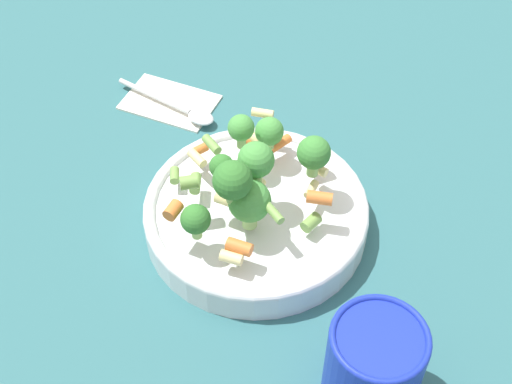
# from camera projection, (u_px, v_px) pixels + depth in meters

# --- Properties ---
(ground_plane) EXTENTS (3.00, 3.00, 0.00)m
(ground_plane) POSITION_uv_depth(u_px,v_px,m) (256.00, 226.00, 0.81)
(ground_plane) COLOR #2D6066
(bowl) EXTENTS (0.25, 0.25, 0.04)m
(bowl) POSITION_uv_depth(u_px,v_px,m) (256.00, 214.00, 0.79)
(bowl) COLOR silver
(bowl) RESTS_ON ground_plane
(pasta_salad) EXTENTS (0.20, 0.19, 0.09)m
(pasta_salad) POSITION_uv_depth(u_px,v_px,m) (251.00, 176.00, 0.74)
(pasta_salad) COLOR #8CB766
(pasta_salad) RESTS_ON bowl
(cup) EXTENTS (0.09, 0.09, 0.11)m
(cup) POSITION_uv_depth(u_px,v_px,m) (373.00, 366.00, 0.63)
(cup) COLOR #192DAD
(cup) RESTS_ON ground_plane
(napkin) EXTENTS (0.10, 0.13, 0.01)m
(napkin) POSITION_uv_depth(u_px,v_px,m) (170.00, 101.00, 0.95)
(napkin) COLOR white
(napkin) RESTS_ON ground_plane
(spoon) EXTENTS (0.07, 0.15, 0.01)m
(spoon) POSITION_uv_depth(u_px,v_px,m) (183.00, 109.00, 0.92)
(spoon) COLOR silver
(spoon) RESTS_ON napkin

